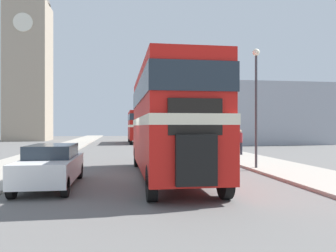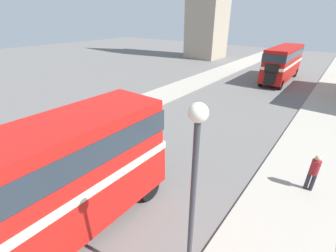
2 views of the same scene
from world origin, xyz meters
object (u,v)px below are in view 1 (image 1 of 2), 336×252
Objects in this scene: street_lamp at (256,90)px; bus_distant at (138,124)px; car_parked_near at (51,165)px; double_decker_bus at (168,116)px; church_tower at (29,24)px; pedestrian_walking at (240,140)px.

bus_distant is at bearing 99.13° from street_lamp.
street_lamp reaches higher than car_parked_near.
double_decker_bus is 28.64m from bus_distant.
bus_distant is 2.08× the size of car_parked_near.
car_parked_near is 0.13× the size of church_tower.
double_decker_bus is at bearing -159.31° from street_lamp.
church_tower is at bearing 148.73° from bus_distant.
street_lamp is at bearing -61.01° from church_tower.
pedestrian_walking is 40.34m from church_tower.
church_tower is at bearing 126.98° from pedestrian_walking.
pedestrian_walking is at bearing -72.54° from bus_distant.
street_lamp is (-1.88, -7.16, 2.82)m from pedestrian_walking.
bus_distant is at bearing -31.27° from church_tower.
double_decker_bus is at bearing -90.64° from bus_distant.
pedestrian_walking is (6.20, -19.72, -1.26)m from bus_distant.
double_decker_bus is 1.10× the size of bus_distant.
bus_distant is 20.71m from pedestrian_walking.
church_tower reaches higher than street_lamp.
car_parked_near is (-4.41, -1.38, -1.81)m from double_decker_bus.
double_decker_bus is 5.72× the size of pedestrian_walking.
church_tower reaches higher than bus_distant.
street_lamp reaches higher than bus_distant.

